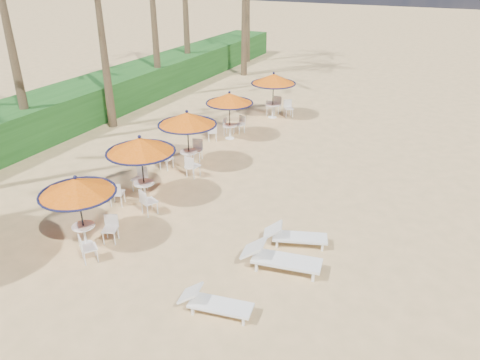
# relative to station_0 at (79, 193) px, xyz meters

# --- Properties ---
(ground) EXTENTS (160.00, 160.00, 0.00)m
(ground) POSITION_rel_station_0_xyz_m (5.02, -0.47, -1.74)
(ground) COLOR tan
(ground) RESTS_ON ground
(scrub_hedge) EXTENTS (3.00, 40.00, 1.80)m
(scrub_hedge) POSITION_rel_station_0_xyz_m (-8.48, 10.53, -0.84)
(scrub_hedge) COLOR #194716
(scrub_hedge) RESTS_ON ground
(station_0) EXTENTS (2.19, 2.19, 2.28)m
(station_0) POSITION_rel_station_0_xyz_m (0.00, 0.00, 0.00)
(station_0) COLOR black
(station_0) RESTS_ON ground
(station_1) EXTENTS (2.36, 2.36, 2.46)m
(station_1) POSITION_rel_station_0_xyz_m (-0.16, 3.02, 0.05)
(station_1) COLOR black
(station_1) RESTS_ON ground
(station_2) EXTENTS (2.33, 2.33, 2.43)m
(station_2) POSITION_rel_station_0_xyz_m (-0.24, 6.17, 0.04)
(station_2) COLOR black
(station_2) RESTS_ON ground
(station_3) EXTENTS (2.19, 2.30, 2.28)m
(station_3) POSITION_rel_station_0_xyz_m (-0.29, 9.94, -0.07)
(station_3) COLOR black
(station_3) RESTS_ON ground
(station_4) EXTENTS (2.33, 2.33, 2.43)m
(station_4) POSITION_rel_station_0_xyz_m (0.40, 13.81, 0.04)
(station_4) COLOR black
(station_4) RESTS_ON ground
(lounger_near) EXTENTS (1.86, 0.84, 0.64)m
(lounger_near) POSITION_rel_station_0_xyz_m (4.76, -0.94, -1.44)
(lounger_near) COLOR white
(lounger_near) RESTS_ON ground
(lounger_mid) EXTENTS (2.27, 1.02, 0.79)m
(lounger_mid) POSITION_rel_station_0_xyz_m (5.54, 1.36, -1.37)
(lounger_mid) COLOR white
(lounger_mid) RESTS_ON ground
(lounger_far) EXTENTS (1.97, 1.15, 0.67)m
(lounger_far) POSITION_rel_station_0_xyz_m (5.50, 2.68, -1.43)
(lounger_far) COLOR white
(lounger_far) RESTS_ON ground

